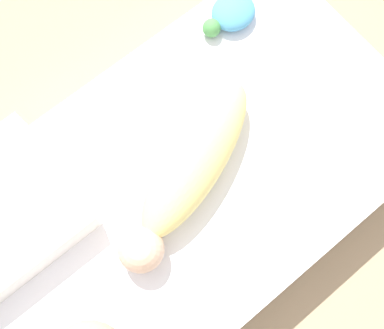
# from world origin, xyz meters

# --- Properties ---
(ground_plane) EXTENTS (12.00, 12.00, 0.00)m
(ground_plane) POSITION_xyz_m (0.00, 0.00, 0.00)
(ground_plane) COLOR #9E8466
(bed_mattress) EXTENTS (1.32, 0.78, 0.22)m
(bed_mattress) POSITION_xyz_m (0.00, 0.00, 0.11)
(bed_mattress) COLOR white
(bed_mattress) RESTS_ON ground_plane
(swaddled_baby) EXTENTS (0.56, 0.31, 0.13)m
(swaddled_baby) POSITION_xyz_m (0.00, 0.00, 0.29)
(swaddled_baby) COLOR #EFDB7F
(swaddled_baby) RESTS_ON bed_mattress
(turtle_plush) EXTENTS (0.18, 0.12, 0.06)m
(turtle_plush) POSITION_xyz_m (-0.39, -0.29, 0.25)
(turtle_plush) COLOR #4C99C6
(turtle_plush) RESTS_ON bed_mattress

